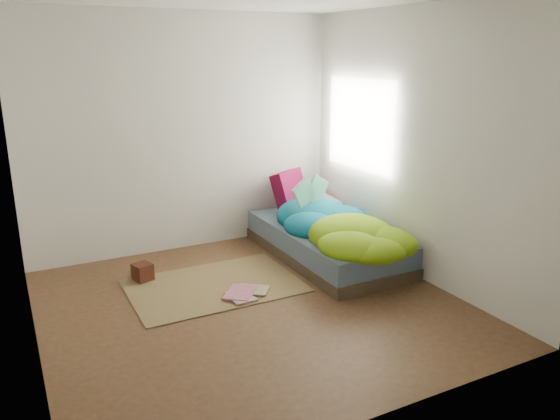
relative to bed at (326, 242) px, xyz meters
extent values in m
cube|color=#422F19|center=(-1.22, -0.72, -0.17)|extent=(3.50, 3.50, 0.00)
cube|color=silver|center=(-1.22, 1.03, 1.13)|extent=(3.50, 0.04, 2.60)
cube|color=silver|center=(-1.22, -2.47, 1.13)|extent=(3.50, 0.04, 2.60)
cube|color=silver|center=(-2.97, -0.72, 1.13)|extent=(0.04, 3.50, 2.60)
cube|color=silver|center=(0.53, -0.72, 1.13)|extent=(0.04, 3.50, 2.60)
cube|color=white|center=(0.52, 0.18, 1.23)|extent=(0.01, 1.00, 1.20)
cube|color=#372A1E|center=(0.00, 0.00, -0.11)|extent=(1.00, 2.00, 0.12)
cube|color=#445B6C|center=(0.00, 0.00, 0.06)|extent=(0.98, 1.96, 0.22)
cube|color=brown|center=(-1.37, -0.17, -0.16)|extent=(1.60, 1.10, 0.01)
cube|color=silver|center=(0.16, 0.59, 0.24)|extent=(0.70, 0.51, 0.14)
cube|color=#510531|center=(-0.04, 0.75, 0.41)|extent=(0.49, 0.38, 0.48)
cube|color=#33100B|center=(-1.95, 0.28, -0.07)|extent=(0.21, 0.21, 0.16)
imported|color=beige|center=(-1.36, -0.56, -0.15)|extent=(0.22, 0.30, 0.02)
imported|color=#C5728E|center=(-1.33, -0.40, -0.14)|extent=(0.41, 0.43, 0.03)
imported|color=#C4B881|center=(-1.17, -0.55, -0.14)|extent=(0.37, 0.36, 0.02)
camera|label=1|loc=(-3.04, -4.75, 2.00)|focal=35.00mm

